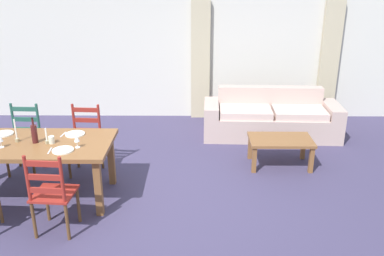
# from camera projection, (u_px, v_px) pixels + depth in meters

# --- Properties ---
(ground_plane) EXTENTS (9.60, 9.60, 0.02)m
(ground_plane) POSITION_uv_depth(u_px,v_px,m) (145.00, 201.00, 5.10)
(ground_plane) COLOR #3D3755
(wall_far) EXTENTS (9.60, 0.16, 2.70)m
(wall_far) POSITION_uv_depth(u_px,v_px,m) (162.00, 47.00, 7.70)
(wall_far) COLOR beige
(wall_far) RESTS_ON ground_plane
(curtain_panel_left) EXTENTS (0.35, 0.08, 2.20)m
(curtain_panel_left) POSITION_uv_depth(u_px,v_px,m) (200.00, 61.00, 7.65)
(curtain_panel_left) COLOR #BBAE8B
(curtain_panel_left) RESTS_ON ground_plane
(curtain_panel_right) EXTENTS (0.35, 0.08, 2.20)m
(curtain_panel_right) POSITION_uv_depth(u_px,v_px,m) (329.00, 62.00, 7.63)
(curtain_panel_right) COLOR #BBAE8B
(curtain_panel_right) RESTS_ON ground_plane
(dining_table) EXTENTS (1.90, 0.96, 0.75)m
(dining_table) POSITION_uv_depth(u_px,v_px,m) (33.00, 149.00, 4.92)
(dining_table) COLOR brown
(dining_table) RESTS_ON ground_plane
(dining_chair_near_right) EXTENTS (0.45, 0.43, 0.96)m
(dining_chair_near_right) POSITION_uv_depth(u_px,v_px,m) (52.00, 194.00, 4.29)
(dining_chair_near_right) COLOR maroon
(dining_chair_near_right) RESTS_ON ground_plane
(dining_chair_far_left) EXTENTS (0.44, 0.42, 0.96)m
(dining_chair_far_left) POSITION_uv_depth(u_px,v_px,m) (25.00, 139.00, 5.70)
(dining_chair_far_left) COLOR #235246
(dining_chair_far_left) RESTS_ON ground_plane
(dining_chair_far_right) EXTENTS (0.44, 0.43, 0.96)m
(dining_chair_far_right) POSITION_uv_depth(u_px,v_px,m) (85.00, 140.00, 5.67)
(dining_chair_far_right) COLOR maroon
(dining_chair_far_right) RESTS_ON ground_plane
(dinner_plate_near_right) EXTENTS (0.24, 0.24, 0.02)m
(dinner_plate_near_right) POSITION_uv_depth(u_px,v_px,m) (63.00, 150.00, 4.65)
(dinner_plate_near_right) COLOR white
(dinner_plate_near_right) RESTS_ON dining_table
(fork_near_right) EXTENTS (0.03, 0.17, 0.01)m
(fork_near_right) POSITION_uv_depth(u_px,v_px,m) (50.00, 151.00, 4.65)
(fork_near_right) COLOR silver
(fork_near_right) RESTS_ON dining_table
(dinner_plate_far_left) EXTENTS (0.24, 0.24, 0.02)m
(dinner_plate_far_left) POSITION_uv_depth(u_px,v_px,m) (3.00, 134.00, 5.13)
(dinner_plate_far_left) COLOR white
(dinner_plate_far_left) RESTS_ON dining_table
(dinner_plate_far_right) EXTENTS (0.24, 0.24, 0.02)m
(dinner_plate_far_right) POSITION_uv_depth(u_px,v_px,m) (75.00, 134.00, 5.12)
(dinner_plate_far_right) COLOR white
(dinner_plate_far_right) RESTS_ON dining_table
(fork_far_right) EXTENTS (0.03, 0.17, 0.01)m
(fork_far_right) POSITION_uv_depth(u_px,v_px,m) (63.00, 134.00, 5.12)
(fork_far_right) COLOR silver
(fork_far_right) RESTS_ON dining_table
(wine_bottle) EXTENTS (0.07, 0.07, 0.32)m
(wine_bottle) POSITION_uv_depth(u_px,v_px,m) (34.00, 133.00, 4.84)
(wine_bottle) COLOR #471919
(wine_bottle) RESTS_ON dining_table
(wine_glass_near_left) EXTENTS (0.06, 0.06, 0.16)m
(wine_glass_near_left) POSITION_uv_depth(u_px,v_px,m) (0.00, 139.00, 4.71)
(wine_glass_near_left) COLOR white
(wine_glass_near_left) RESTS_ON dining_table
(wine_glass_near_right) EXTENTS (0.06, 0.06, 0.16)m
(wine_glass_near_right) POSITION_uv_depth(u_px,v_px,m) (77.00, 139.00, 4.71)
(wine_glass_near_right) COLOR white
(wine_glass_near_right) RESTS_ON dining_table
(coffee_cup_primary) EXTENTS (0.07, 0.07, 0.09)m
(coffee_cup_primary) POSITION_uv_depth(u_px,v_px,m) (52.00, 140.00, 4.85)
(coffee_cup_primary) COLOR beige
(coffee_cup_primary) RESTS_ON dining_table
(candle_tall) EXTENTS (0.05, 0.05, 0.29)m
(candle_tall) POSITION_uv_depth(u_px,v_px,m) (16.00, 135.00, 4.88)
(candle_tall) COLOR #998C66
(candle_tall) RESTS_ON dining_table
(candle_short) EXTENTS (0.05, 0.05, 0.20)m
(candle_short) POSITION_uv_depth(u_px,v_px,m) (47.00, 140.00, 4.83)
(candle_short) COLOR #998C66
(candle_short) RESTS_ON dining_table
(couch) EXTENTS (2.31, 0.88, 0.80)m
(couch) POSITION_uv_depth(u_px,v_px,m) (270.00, 119.00, 7.05)
(couch) COLOR #BCA195
(couch) RESTS_ON ground_plane
(coffee_table) EXTENTS (0.90, 0.56, 0.42)m
(coffee_table) POSITION_uv_depth(u_px,v_px,m) (280.00, 143.00, 5.90)
(coffee_table) COLOR brown
(coffee_table) RESTS_ON ground_plane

